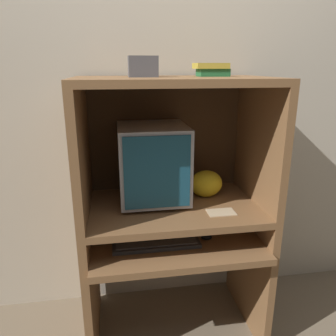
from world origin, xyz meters
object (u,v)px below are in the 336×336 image
object	(u,v)px
crt_monitor	(153,163)
book_stack	(212,69)
mouse	(207,237)
storage_box	(143,67)
keyboard	(156,242)
snack_bag	(206,184)

from	to	relation	value
crt_monitor	book_stack	world-z (taller)	book_stack
crt_monitor	mouse	world-z (taller)	crt_monitor
book_stack	storage_box	distance (m)	0.36
crt_monitor	storage_box	size ratio (longest dim) A/B	3.06
crt_monitor	keyboard	bearing A→B (deg)	-93.25
keyboard	mouse	distance (m)	0.27
mouse	book_stack	distance (m)	0.88
storage_box	book_stack	bearing A→B (deg)	7.23
keyboard	mouse	world-z (taller)	same
keyboard	book_stack	distance (m)	0.94
snack_bag	storage_box	size ratio (longest dim) A/B	1.35
crt_monitor	storage_box	bearing A→B (deg)	-131.71
mouse	storage_box	bearing A→B (deg)	157.53
snack_bag	keyboard	bearing A→B (deg)	-147.00
mouse	snack_bag	world-z (taller)	snack_bag
snack_bag	book_stack	world-z (taller)	book_stack
snack_bag	storage_box	distance (m)	0.74
keyboard	book_stack	size ratio (longest dim) A/B	2.62
crt_monitor	mouse	distance (m)	0.49
snack_bag	book_stack	size ratio (longest dim) A/B	1.09
crt_monitor	book_stack	xyz separation A→B (m)	(0.31, -0.01, 0.49)
keyboard	book_stack	bearing A→B (deg)	29.97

